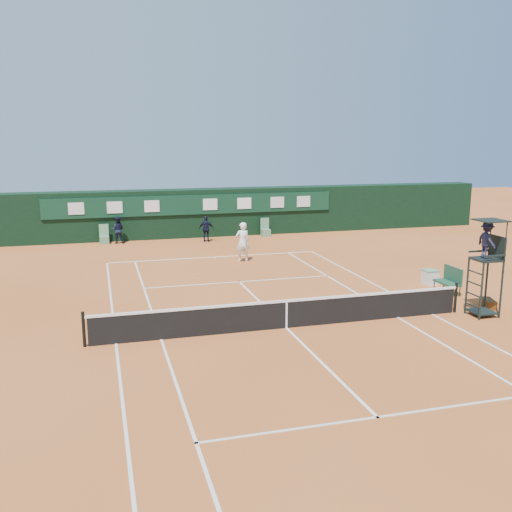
% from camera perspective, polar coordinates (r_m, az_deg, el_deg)
% --- Properties ---
extents(ground, '(90.00, 90.00, 0.00)m').
position_cam_1_polar(ground, '(19.02, 3.04, -7.20)').
color(ground, '#BE622D').
rests_on(ground, ground).
extents(court_lines, '(11.05, 23.85, 0.01)m').
position_cam_1_polar(court_lines, '(19.02, 3.04, -7.18)').
color(court_lines, white).
rests_on(court_lines, ground).
extents(tennis_net, '(12.90, 0.10, 1.10)m').
position_cam_1_polar(tennis_net, '(18.86, 3.06, -5.74)').
color(tennis_net, black).
rests_on(tennis_net, ground).
extents(back_wall, '(40.00, 1.65, 3.00)m').
position_cam_1_polar(back_wall, '(36.54, -6.40, 4.33)').
color(back_wall, black).
rests_on(back_wall, ground).
extents(linesman_chair_left, '(0.55, 0.50, 1.15)m').
position_cam_1_polar(linesman_chair_left, '(35.01, -14.93, 1.71)').
color(linesman_chair_left, '#527E5D').
rests_on(linesman_chair_left, ground).
extents(linesman_chair_right, '(0.55, 0.50, 1.15)m').
position_cam_1_polar(linesman_chair_right, '(36.49, 0.96, 2.50)').
color(linesman_chair_right, '#578562').
rests_on(linesman_chair_right, ground).
extents(umpire_chair, '(0.96, 0.95, 3.42)m').
position_cam_1_polar(umpire_chair, '(21.21, 22.10, 0.80)').
color(umpire_chair, black).
rests_on(umpire_chair, ground).
extents(player_bench, '(0.56, 1.20, 1.10)m').
position_cam_1_polar(player_bench, '(24.21, 18.81, -2.21)').
color(player_bench, '#1B432C').
rests_on(player_bench, ground).
extents(tennis_bag, '(0.61, 0.90, 0.31)m').
position_cam_1_polar(tennis_bag, '(22.86, 22.20, -4.41)').
color(tennis_bag, black).
rests_on(tennis_bag, ground).
extents(cooler, '(0.57, 0.57, 0.65)m').
position_cam_1_polar(cooler, '(25.51, 17.02, -2.03)').
color(cooler, silver).
rests_on(cooler, ground).
extents(tennis_ball, '(0.08, 0.08, 0.08)m').
position_cam_1_polar(tennis_ball, '(26.22, -5.89, -1.85)').
color(tennis_ball, '#DAEC36').
rests_on(tennis_ball, ground).
extents(player, '(0.77, 0.53, 2.01)m').
position_cam_1_polar(player, '(28.83, -1.35, 1.41)').
color(player, white).
rests_on(player, ground).
extents(ball_kid_left, '(0.88, 0.74, 1.61)m').
position_cam_1_polar(ball_kid_left, '(34.86, -13.66, 2.55)').
color(ball_kid_left, black).
rests_on(ball_kid_left, ground).
extents(ball_kid_right, '(0.98, 0.63, 1.56)m').
position_cam_1_polar(ball_kid_right, '(34.55, -4.99, 2.71)').
color(ball_kid_right, black).
rests_on(ball_kid_right, ground).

